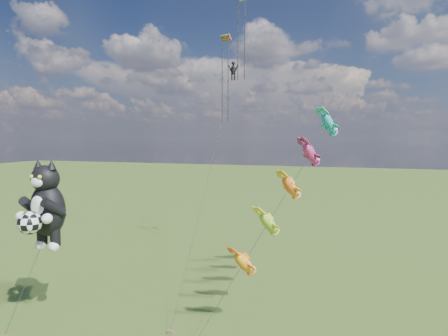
% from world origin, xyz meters
% --- Properties ---
extents(ground, '(300.00, 300.00, 0.00)m').
position_xyz_m(ground, '(0.00, 0.00, 0.00)').
color(ground, '#223C0F').
extents(cat_kite_rig, '(2.99, 4.32, 11.06)m').
position_xyz_m(cat_kite_rig, '(0.90, -1.77, 8.05)').
color(cat_kite_rig, brown).
rests_on(cat_kite_rig, ground).
extents(fish_windsock_rig, '(8.40, 13.69, 16.10)m').
position_xyz_m(fish_windsock_rig, '(16.04, 4.84, 9.03)').
color(fish_windsock_rig, brown).
rests_on(fish_windsock_rig, ground).
extents(parafoil_rig, '(1.77, 17.53, 27.02)m').
position_xyz_m(parafoil_rig, '(8.88, 14.35, 19.72)').
color(parafoil_rig, brown).
rests_on(parafoil_rig, ground).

